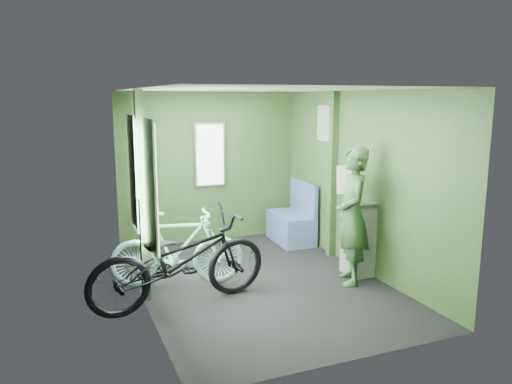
% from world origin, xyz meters
% --- Properties ---
extents(room, '(4.00, 4.02, 2.31)m').
position_xyz_m(room, '(-0.04, 0.04, 1.44)').
color(room, black).
rests_on(room, ground).
extents(bicycle_black, '(2.08, 1.06, 1.12)m').
position_xyz_m(bicycle_black, '(-1.04, -0.34, 0.00)').
color(bicycle_black, black).
rests_on(bicycle_black, ground).
extents(bicycle_mint, '(1.66, 0.89, 0.99)m').
position_xyz_m(bicycle_mint, '(-0.95, 0.22, 0.00)').
color(bicycle_mint, '#92DDD7').
rests_on(bicycle_mint, ground).
extents(passenger, '(0.59, 0.72, 1.65)m').
position_xyz_m(passenger, '(1.03, -0.41, 0.83)').
color(passenger, '#30522C').
rests_on(passenger, ground).
extents(waste_box, '(0.28, 0.39, 0.94)m').
position_xyz_m(waste_box, '(1.26, -0.21, 0.47)').
color(waste_box, gray).
rests_on(waste_box, ground).
extents(bench_seat, '(0.53, 0.90, 0.93)m').
position_xyz_m(bench_seat, '(1.15, 1.43, 0.28)').
color(bench_seat, navy).
rests_on(bench_seat, ground).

